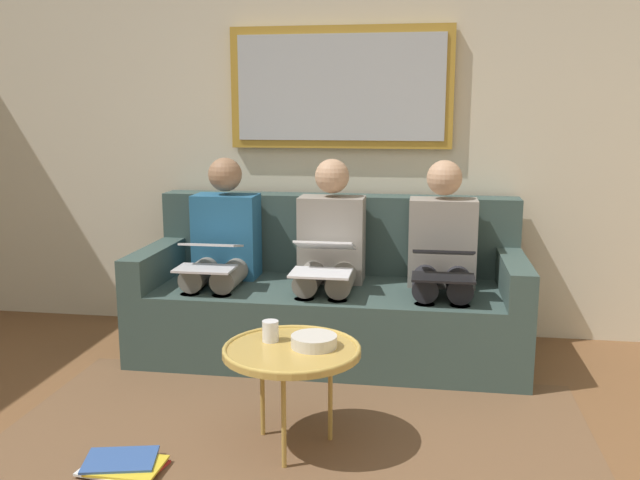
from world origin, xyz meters
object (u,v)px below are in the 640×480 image
object	(u,v)px
couch	(331,299)
person_right	(222,249)
framed_mirror	(340,88)
magazine_stack	(123,465)
laptop_black	(443,263)
person_left	(442,256)
bowl	(314,341)
laptop_silver	(209,255)
laptop_white	(323,257)
coffee_table	(292,351)
cup	(270,331)
person_middle	(329,253)

from	to	relation	value
couch	person_right	world-z (taller)	person_right
framed_mirror	magazine_stack	world-z (taller)	framed_mirror
framed_mirror	laptop_black	distance (m)	1.33
framed_mirror	person_left	xyz separation A→B (m)	(-0.64, 0.46, -0.94)
bowl	laptop_silver	xyz separation A→B (m)	(0.74, -0.87, 0.16)
person_left	laptop_white	xyz separation A→B (m)	(0.64, 0.23, 0.02)
couch	magazine_stack	xyz separation A→B (m)	(0.62, 1.51, -0.29)
bowl	framed_mirror	bearing A→B (deg)	-86.54
coffee_table	person_left	world-z (taller)	person_left
couch	coffee_table	distance (m)	1.22
framed_mirror	person_left	size ratio (longest dim) A/B	1.21
bowl	person_left	world-z (taller)	person_left
magazine_stack	cup	bearing A→B (deg)	-145.14
cup	person_right	bearing A→B (deg)	-63.40
coffee_table	laptop_white	xyz separation A→B (m)	(0.01, -0.92, 0.20)
bowl	person_middle	world-z (taller)	person_middle
couch	laptop_white	distance (m)	0.44
person_left	bowl	bearing A→B (deg)	64.04
person_left	person_right	world-z (taller)	same
coffee_table	laptop_black	bearing A→B (deg)	-125.11
laptop_white	person_left	bearing A→B (deg)	-160.11
person_left	laptop_silver	world-z (taller)	person_left
laptop_silver	person_middle	bearing A→B (deg)	-158.59
person_right	laptop_black	bearing A→B (deg)	169.05
person_middle	laptop_silver	world-z (taller)	person_middle
person_middle	framed_mirror	bearing A→B (deg)	-90.00
person_middle	coffee_table	bearing A→B (deg)	90.32
person_middle	laptop_silver	size ratio (longest dim) A/B	3.48
person_right	magazine_stack	xyz separation A→B (m)	(-0.02, 1.44, -0.58)
laptop_black	laptop_silver	xyz separation A→B (m)	(1.28, 0.00, 0.00)
framed_mirror	laptop_white	distance (m)	1.15
couch	person_middle	size ratio (longest dim) A/B	1.93
coffee_table	bowl	xyz separation A→B (m)	(-0.09, -0.03, 0.04)
cup	person_middle	bearing A→B (deg)	-95.32
laptop_white	person_right	xyz separation A→B (m)	(0.64, -0.23, -0.02)
framed_mirror	coffee_table	world-z (taller)	framed_mirror
couch	person_right	distance (m)	0.71
laptop_white	magazine_stack	bearing A→B (deg)	62.73
framed_mirror	magazine_stack	distance (m)	2.51
couch	person_left	bearing A→B (deg)	173.87
laptop_black	magazine_stack	world-z (taller)	laptop_black
couch	coffee_table	bearing A→B (deg)	90.30
couch	framed_mirror	distance (m)	1.30
person_left	laptop_silver	size ratio (longest dim) A/B	3.48
couch	person_left	world-z (taller)	person_left
laptop_silver	magazine_stack	bearing A→B (deg)	90.75
cup	magazine_stack	bearing A→B (deg)	34.86
magazine_stack	laptop_black	bearing A→B (deg)	-136.61
person_middle	laptop_white	xyz separation A→B (m)	(0.00, 0.23, 0.02)
bowl	laptop_white	bearing A→B (deg)	-83.87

